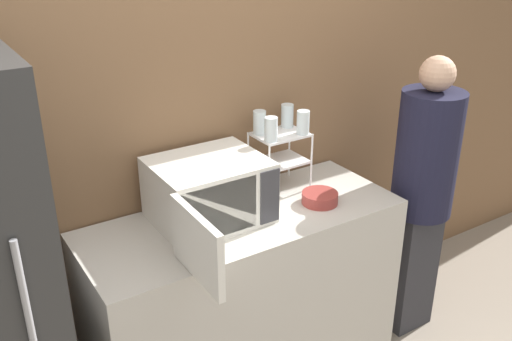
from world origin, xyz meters
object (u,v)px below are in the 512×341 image
object	(u,v)px
glass_back_right	(287,116)
bowl	(320,198)
dish_rack	(280,149)
glass_front_left	(271,129)
glass_front_right	(303,122)
microwave	(209,192)
person	(423,186)
glass_back_left	(260,122)

from	to	relation	value
glass_back_right	bowl	size ratio (longest dim) A/B	0.66
bowl	dish_rack	bearing A→B (deg)	105.66
glass_front_left	glass_front_right	bearing A→B (deg)	-1.04
microwave	person	world-z (taller)	person
microwave	glass_back_left	size ratio (longest dim) A/B	6.80
glass_back_left	person	size ratio (longest dim) A/B	0.07
microwave	glass_back_left	world-z (taller)	glass_back_left
glass_front_right	glass_front_left	bearing A→B (deg)	178.96
dish_rack	person	world-z (taller)	person
dish_rack	glass_front_right	bearing A→B (deg)	-34.53
microwave	dish_rack	bearing A→B (deg)	13.49
glass_front_left	glass_front_right	size ratio (longest dim) A/B	1.00
glass_back_left	bowl	distance (m)	0.48
glass_front_left	glass_back_left	xyz separation A→B (m)	(0.01, 0.11, 0.00)
person	dish_rack	bearing A→B (deg)	152.34
dish_rack	glass_front_left	world-z (taller)	glass_front_left
glass_front_right	person	distance (m)	0.77
glass_back_left	person	xyz separation A→B (m)	(0.78, -0.41, -0.38)
bowl	glass_front_left	bearing A→B (deg)	131.32
bowl	person	xyz separation A→B (m)	(0.62, -0.11, -0.05)
glass_back_left	glass_front_right	bearing A→B (deg)	-32.35
person	microwave	bearing A→B (deg)	168.05
glass_front_left	bowl	size ratio (longest dim) A/B	0.66
glass_front_right	bowl	xyz separation A→B (m)	(-0.02, -0.19, -0.34)
microwave	glass_front_right	xyz separation A→B (m)	(0.57, 0.05, 0.22)
glass_back_left	bowl	world-z (taller)	glass_back_left
bowl	person	world-z (taller)	person
microwave	dish_rack	world-z (taller)	dish_rack
dish_rack	glass_back_left	distance (m)	0.18
microwave	glass_front_left	distance (m)	0.44
glass_front_left	glass_back_right	xyz separation A→B (m)	(0.18, 0.12, 0.00)
dish_rack	glass_front_left	distance (m)	0.18
glass_back_left	bowl	bearing A→B (deg)	-62.05
dish_rack	glass_back_left	size ratio (longest dim) A/B	2.54
glass_front_left	bowl	bearing A→B (deg)	-48.68
glass_front_right	microwave	bearing A→B (deg)	-174.95
microwave	bowl	xyz separation A→B (m)	(0.54, -0.14, -0.12)
microwave	dish_rack	size ratio (longest dim) A/B	2.68
microwave	glass_front_right	size ratio (longest dim) A/B	6.80
glass_front_right	glass_back_left	xyz separation A→B (m)	(-0.18, 0.12, 0.00)
dish_rack	person	bearing A→B (deg)	-27.66
glass_back_left	person	world-z (taller)	person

